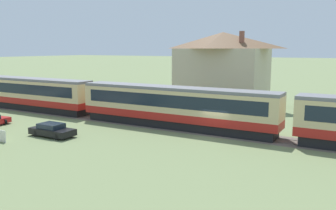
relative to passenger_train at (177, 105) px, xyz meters
The scene contains 6 objects.
ground_plane 5.51m from the passenger_train, 12.08° to the right, with size 600.00×600.00×0.00m, color #707F51.
passenger_train is the anchor object (origin of this frame).
railway_track 2.69m from the passenger_train, ahead, with size 125.56×3.60×0.04m.
station_house_brown_roof 17.12m from the passenger_train, 95.27° to the left, with size 12.85×9.34×10.47m.
parked_car_black 12.44m from the passenger_train, 133.34° to the right, with size 4.45×1.92×1.23m.
yard_tree_0 16.04m from the passenger_train, 99.93° to the left, with size 4.64×4.64×6.27m.
Camera 1 is at (12.29, -30.79, 8.19)m, focal length 38.00 mm.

